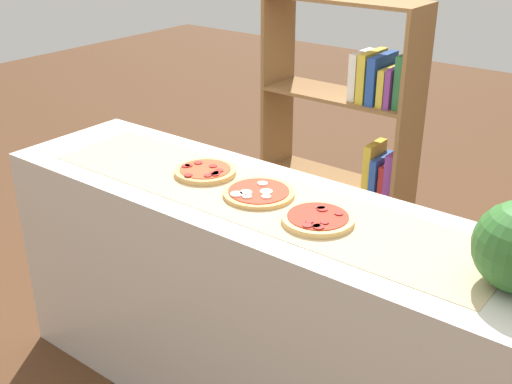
# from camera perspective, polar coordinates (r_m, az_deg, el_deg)

# --- Properties ---
(counter) EXTENTS (2.09, 0.57, 0.91)m
(counter) POSITION_cam_1_polar(r_m,az_deg,el_deg) (2.45, 0.00, -10.19)
(counter) COLOR beige
(counter) RESTS_ON ground_plane
(parchment_paper) EXTENTS (1.71, 0.39, 0.00)m
(parchment_paper) POSITION_cam_1_polar(r_m,az_deg,el_deg) (2.21, 0.00, -0.45)
(parchment_paper) COLOR tan
(parchment_paper) RESTS_ON counter
(pizza_pepperoni_0) EXTENTS (0.23, 0.23, 0.03)m
(pizza_pepperoni_0) POSITION_cam_1_polar(r_m,az_deg,el_deg) (2.40, -4.55, 1.84)
(pizza_pepperoni_0) COLOR tan
(pizza_pepperoni_0) RESTS_ON parchment_paper
(pizza_mozzarella_1) EXTENTS (0.25, 0.25, 0.02)m
(pizza_mozzarella_1) POSITION_cam_1_polar(r_m,az_deg,el_deg) (2.22, 0.23, -0.08)
(pizza_mozzarella_1) COLOR tan
(pizza_mozzarella_1) RESTS_ON parchment_paper
(pizza_pepperoni_2) EXTENTS (0.23, 0.23, 0.03)m
(pizza_pepperoni_2) POSITION_cam_1_polar(r_m,az_deg,el_deg) (2.05, 5.54, -2.40)
(pizza_pepperoni_2) COLOR #DBB26B
(pizza_pepperoni_2) RESTS_ON parchment_paper
(bookshelf) EXTENTS (0.80, 0.28, 1.43)m
(bookshelf) POSITION_cam_1_polar(r_m,az_deg,el_deg) (3.32, 8.99, 3.75)
(bookshelf) COLOR brown
(bookshelf) RESTS_ON ground_plane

